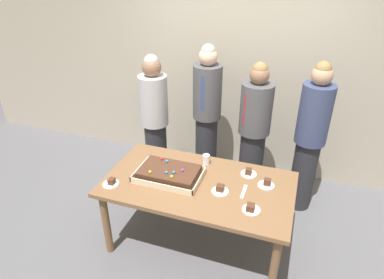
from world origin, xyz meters
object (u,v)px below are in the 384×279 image
person_serving_front (155,120)px  person_striped_tie_right (207,115)px  sheet_cake (169,173)px  person_green_shirt_behind (254,132)px  cake_server_utensil (244,192)px  plated_slice_near_right (251,209)px  drink_cup_nearest (206,159)px  plated_slice_far_right (249,173)px  party_table (198,190)px  plated_slice_near_left (267,184)px  person_far_right_suit (310,138)px  plated_slice_far_left (220,190)px  plated_slice_center_front (111,183)px

person_serving_front → person_striped_tie_right: person_striped_tie_right is taller
sheet_cake → person_green_shirt_behind: size_ratio=0.37×
sheet_cake → cake_server_utensil: (0.70, 0.01, -0.04)m
plated_slice_near_right → drink_cup_nearest: bearing=135.0°
plated_slice_far_right → person_serving_front: size_ratio=0.09×
sheet_cake → plated_slice_far_right: bearing=22.6°
plated_slice_near_right → plated_slice_far_right: size_ratio=1.00×
drink_cup_nearest → cake_server_utensil: drink_cup_nearest is taller
party_table → drink_cup_nearest: size_ratio=17.08×
plated_slice_near_left → person_striped_tie_right: 1.24m
plated_slice_near_left → plated_slice_far_right: bearing=147.4°
plated_slice_far_right → plated_slice_near_left: bearing=-32.6°
drink_cup_nearest → sheet_cake: bearing=-127.4°
drink_cup_nearest → person_far_right_suit: 1.13m
drink_cup_nearest → plated_slice_far_right: bearing=-6.4°
plated_slice_near_right → person_green_shirt_behind: person_green_shirt_behind is taller
plated_slice_near_left → drink_cup_nearest: size_ratio=1.50×
plated_slice_far_left → person_green_shirt_behind: person_green_shirt_behind is taller
plated_slice_far_left → drink_cup_nearest: drink_cup_nearest is taller
plated_slice_far_left → plated_slice_center_front: bearing=-166.9°
plated_slice_far_left → person_green_shirt_behind: size_ratio=0.09×
plated_slice_far_right → cake_server_utensil: 0.28m
plated_slice_far_left → cake_server_utensil: bearing=16.5°
plated_slice_near_left → plated_slice_near_right: size_ratio=1.00×
plated_slice_far_left → plated_slice_center_front: 0.98m
person_serving_front → person_far_right_suit: person_far_right_suit is taller
plated_slice_center_front → person_green_shirt_behind: 1.63m
plated_slice_center_front → person_green_shirt_behind: (1.06, 1.23, 0.09)m
plated_slice_near_left → sheet_cake: bearing=-169.1°
drink_cup_nearest → plated_slice_far_left: bearing=-57.4°
party_table → person_serving_front: (-0.81, 0.83, 0.20)m
person_serving_front → plated_slice_far_right: bearing=33.3°
plated_slice_near_right → plated_slice_far_right: plated_slice_far_right is taller
plated_slice_near_right → person_striped_tie_right: person_striped_tie_right is taller
cake_server_utensil → person_green_shirt_behind: size_ratio=0.12×
sheet_cake → person_green_shirt_behind: 1.14m
plated_slice_center_front → person_serving_front: size_ratio=0.09×
sheet_cake → person_green_shirt_behind: bearing=57.4°
plated_slice_near_right → plated_slice_center_front: same height
person_serving_front → plated_slice_center_front: bearing=-28.1°
plated_slice_center_front → plated_slice_near_left: bearing=18.4°
party_table → drink_cup_nearest: drink_cup_nearest is taller
person_striped_tie_right → plated_slice_near_right: bearing=32.9°
party_table → person_green_shirt_behind: person_green_shirt_behind is taller
plated_slice_near_right → plated_slice_far_left: same height
plated_slice_center_front → person_far_right_suit: 2.05m
sheet_cake → person_striped_tie_right: (0.04, 1.07, 0.13)m
party_table → drink_cup_nearest: bearing=94.6°
person_serving_front → person_far_right_suit: 1.73m
party_table → plated_slice_far_left: plated_slice_far_left is taller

